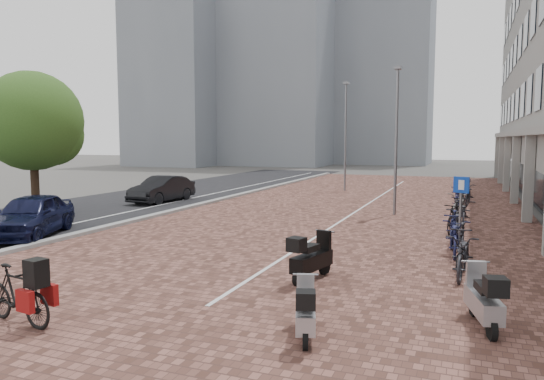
{
  "coord_description": "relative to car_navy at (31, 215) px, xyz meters",
  "views": [
    {
      "loc": [
        6.7,
        -11.16,
        3.16
      ],
      "look_at": [
        0.0,
        6.0,
        1.3
      ],
      "focal_mm": 33.44,
      "sensor_mm": 36.0,
      "label": 1
    }
  ],
  "objects": [
    {
      "name": "ground",
      "position": [
        6.5,
        -1.13,
        -0.7
      ],
      "size": [
        140.0,
        140.0,
        0.0
      ],
      "primitive_type": "plane",
      "color": "#474442",
      "rests_on": "ground"
    },
    {
      "name": "plaza_brick",
      "position": [
        8.5,
        10.87,
        -0.69
      ],
      "size": [
        14.5,
        42.0,
        0.04
      ],
      "primitive_type": "cube",
      "color": "brown",
      "rests_on": "ground"
    },
    {
      "name": "street_asphalt",
      "position": [
        -2.5,
        10.87,
        -0.69
      ],
      "size": [
        8.0,
        50.0,
        0.03
      ],
      "primitive_type": "cube",
      "color": "black",
      "rests_on": "ground"
    },
    {
      "name": "curb",
      "position": [
        1.4,
        10.87,
        -0.63
      ],
      "size": [
        0.35,
        42.0,
        0.14
      ],
      "primitive_type": "cube",
      "color": "gray",
      "rests_on": "ground"
    },
    {
      "name": "lane_line",
      "position": [
        -0.5,
        10.87,
        -0.67
      ],
      "size": [
        0.12,
        44.0,
        0.0
      ],
      "primitive_type": "cube",
      "color": "white",
      "rests_on": "street_asphalt"
    },
    {
      "name": "parking_line",
      "position": [
        8.7,
        10.87,
        -0.66
      ],
      "size": [
        0.1,
        30.0,
        0.0
      ],
      "primitive_type": "cube",
      "color": "white",
      "rests_on": "plaza_brick"
    },
    {
      "name": "bg_towers",
      "position": [
        -7.84,
        47.81,
        13.27
      ],
      "size": [
        33.0,
        23.0,
        32.0
      ],
      "color": "gray",
      "rests_on": "ground"
    },
    {
      "name": "car_navy",
      "position": [
        0.0,
        0.0,
        0.0
      ],
      "size": [
        3.1,
        4.41,
        1.39
      ],
      "primitive_type": "imported",
      "rotation": [
        0.0,
        0.0,
        0.4
      ],
      "color": "black",
      "rests_on": "ground"
    },
    {
      "name": "car_dark",
      "position": [
        -1.14,
        9.24,
        -0.04
      ],
      "size": [
        1.61,
        4.04,
        1.31
      ],
      "primitive_type": "imported",
      "rotation": [
        0.0,
        0.0,
        -0.06
      ],
      "color": "black",
      "rests_on": "ground"
    },
    {
      "name": "hero_bike",
      "position": [
        6.12,
        -6.06,
        -0.16
      ],
      "size": [
        1.77,
        0.76,
        1.21
      ],
      "rotation": [
        0.0,
        0.0,
        1.41
      ],
      "color": "black",
      "rests_on": "ground"
    },
    {
      "name": "scooter_front",
      "position": [
        13.5,
        -3.38,
        -0.17
      ],
      "size": [
        0.82,
        1.6,
        1.05
      ],
      "primitive_type": null,
      "rotation": [
        0.0,
        0.0,
        0.24
      ],
      "color": "#9B9BA0",
      "rests_on": "ground"
    },
    {
      "name": "scooter_mid",
      "position": [
        10.0,
        -1.66,
        -0.15
      ],
      "size": [
        0.85,
        1.65,
        1.09
      ],
      "primitive_type": null,
      "rotation": [
        0.0,
        0.0,
        -0.24
      ],
      "color": "black",
      "rests_on": "ground"
    },
    {
      "name": "scooter_back",
      "position": [
        10.86,
        -4.84,
        -0.23
      ],
      "size": [
        0.82,
        1.43,
        0.94
      ],
      "primitive_type": null,
      "rotation": [
        0.0,
        0.0,
        0.31
      ],
      "color": "#ADAEB2",
      "rests_on": "ground"
    },
    {
      "name": "parking_sign",
      "position": [
        13.02,
        2.45,
        0.7
      ],
      "size": [
        0.42,
        0.22,
        2.13
      ],
      "rotation": [
        0.0,
        0.0,
        -0.43
      ],
      "color": "slate",
      "rests_on": "ground"
    },
    {
      "name": "lamp_near",
      "position": [
        10.38,
        8.91,
        2.31
      ],
      "size": [
        0.12,
        0.12,
        6.01
      ],
      "primitive_type": "cylinder",
      "color": "slate",
      "rests_on": "ground"
    },
    {
      "name": "lamp_far",
      "position": [
        6.19,
        17.85,
        2.54
      ],
      "size": [
        0.12,
        0.12,
        6.48
      ],
      "primitive_type": "cylinder",
      "color": "slate",
      "rests_on": "ground"
    },
    {
      "name": "street_tree",
      "position": [
        -3.54,
        3.78,
        3.08
      ],
      "size": [
        4.08,
        4.08,
        5.93
      ],
      "color": "#382619",
      "rests_on": "ground"
    },
    {
      "name": "bike_row",
      "position": [
        12.96,
        9.07,
        -0.18
      ],
      "size": [
        1.27,
        20.41,
        1.05
      ],
      "color": "black",
      "rests_on": "ground"
    }
  ]
}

